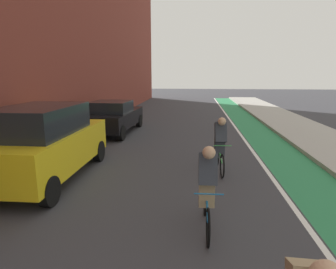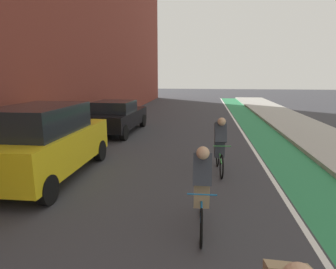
{
  "view_description": "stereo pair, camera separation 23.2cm",
  "coord_description": "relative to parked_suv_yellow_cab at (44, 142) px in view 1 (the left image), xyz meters",
  "views": [
    {
      "loc": [
        0.61,
        3.29,
        2.77
      ],
      "look_at": [
        -0.2,
        11.38,
        1.03
      ],
      "focal_mm": 30.37,
      "sensor_mm": 36.0,
      "label": 1
    },
    {
      "loc": [
        0.84,
        3.31,
        2.77
      ],
      "look_at": [
        -0.2,
        11.38,
        1.03
      ],
      "focal_mm": 30.37,
      "sensor_mm": 36.0,
      "label": 2
    }
  ],
  "objects": [
    {
      "name": "parked_sedan_black",
      "position": [
        -0.0,
        6.18,
        -0.23
      ],
      "size": [
        2.14,
        4.42,
        1.53
      ],
      "color": "black",
      "rests_on": "ground"
    },
    {
      "name": "ground_plane",
      "position": [
        3.36,
        5.37,
        -1.02
      ],
      "size": [
        86.13,
        86.13,
        0.0
      ],
      "primitive_type": "plane",
      "color": "#38383D"
    },
    {
      "name": "sidewalk_right",
      "position": [
        9.24,
        7.37,
        -0.95
      ],
      "size": [
        2.95,
        39.15,
        0.14
      ],
      "primitive_type": "cube",
      "color": "#A8A59E",
      "rests_on": "ground"
    },
    {
      "name": "cyclist_mid",
      "position": [
        4.19,
        -2.13,
        -0.17
      ],
      "size": [
        0.48,
        1.69,
        1.6
      ],
      "color": "black",
      "rests_on": "ground"
    },
    {
      "name": "cyclist_trailing",
      "position": [
        4.66,
        1.04,
        -0.21
      ],
      "size": [
        0.48,
        1.72,
        1.61
      ],
      "color": "black",
      "rests_on": "ground"
    },
    {
      "name": "parked_suv_yellow_cab",
      "position": [
        0.0,
        0.0,
        0.0
      ],
      "size": [
        2.0,
        4.36,
        1.98
      ],
      "color": "yellow",
      "rests_on": "ground"
    },
    {
      "name": "bike_lane_paint",
      "position": [
        6.97,
        7.37,
        -1.02
      ],
      "size": [
        1.6,
        39.15,
        0.0
      ],
      "primitive_type": "cube",
      "color": "#2D8451",
      "rests_on": "ground"
    },
    {
      "name": "lane_divider_stripe",
      "position": [
        6.07,
        7.37,
        -1.02
      ],
      "size": [
        0.12,
        39.15,
        0.0
      ],
      "primitive_type": "cube",
      "color": "white",
      "rests_on": "ground"
    }
  ]
}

